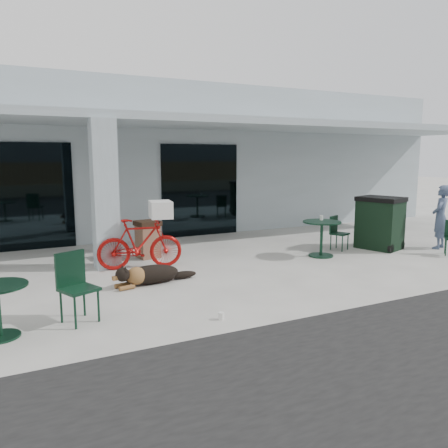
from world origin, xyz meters
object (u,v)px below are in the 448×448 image
person (441,217)px  dog (151,273)px  cafe_chair_near (79,288)px  cafe_table_far (321,239)px  bicycle (140,244)px  cafe_chair_far_a (340,233)px  trash_receptacle (148,239)px  wheeled_bin (380,223)px

person → dog: bearing=-24.7°
cafe_chair_near → cafe_table_far: bearing=-5.8°
bicycle → cafe_chair_near: bicycle is taller
cafe_chair_near → cafe_table_far: cafe_chair_near is taller
cafe_chair_near → bicycle: bearing=35.0°
cafe_chair_far_a → person: (2.43, -0.98, 0.39)m
dog → trash_receptacle: size_ratio=1.40×
cafe_chair_near → cafe_table_far: 6.04m
cafe_chair_far_a → person: bearing=-45.1°
person → wheeled_bin: (-1.39, 0.68, -0.15)m
cafe_table_far → trash_receptacle: trash_receptacle is taller
cafe_chair_near → person: bearing=-15.8°
dog → cafe_table_far: (4.29, 0.43, 0.22)m
dog → cafe_chair_far_a: (5.16, 0.80, 0.23)m
dog → wheeled_bin: wheeled_bin is taller
dog → person: 7.61m
bicycle → cafe_chair_near: size_ratio=1.76×
trash_receptacle → person: bearing=-18.0°
cafe_table_far → wheeled_bin: 1.93m
dog → wheeled_bin: 6.24m
dog → cafe_chair_far_a: size_ratio=1.42×
dog → cafe_chair_far_a: cafe_chair_far_a is taller
bicycle → cafe_chair_near: bearing=157.9°
cafe_chair_near → cafe_table_far: (5.76, 1.84, -0.08)m
person → trash_receptacle: (-7.03, 2.28, -0.38)m
cafe_chair_near → wheeled_bin: bearing=-9.6°
cafe_chair_near → cafe_chair_far_a: size_ratio=1.17×
bicycle → cafe_chair_near: 3.05m
trash_receptacle → cafe_table_far: bearing=-24.0°
person → bicycle: bearing=-33.8°
bicycle → wheeled_bin: 6.12m
bicycle → cafe_table_far: (4.16, -0.77, -0.11)m
cafe_table_far → cafe_chair_far_a: bearing=22.8°
dog → cafe_chair_near: 2.05m
bicycle → trash_receptacle: 1.00m
cafe_table_far → wheeled_bin: size_ratio=0.67×
bicycle → dog: (-0.13, -1.20, -0.33)m
cafe_chair_far_a → person: 2.65m
dog → cafe_chair_near: size_ratio=1.21×
trash_receptacle → wheeled_bin: bearing=-15.8°
cafe_chair_near → person: person is taller
cafe_chair_far_a → wheeled_bin: 1.11m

